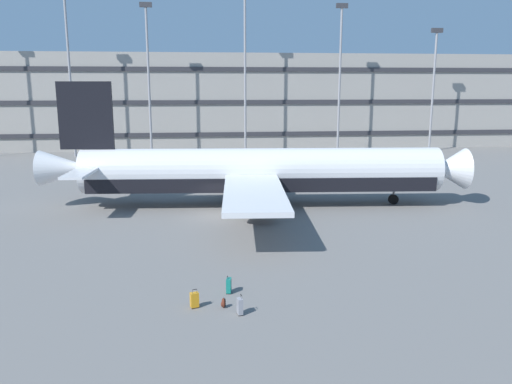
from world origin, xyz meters
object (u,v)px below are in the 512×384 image
object	(u,v)px
suitcase_teal	(229,285)
suitcase_silver	(240,306)
suitcase_small	(194,300)
backpack_orange	(223,303)
airliner	(257,172)

from	to	relation	value
suitcase_teal	suitcase_silver	distance (m)	2.66
suitcase_teal	suitcase_silver	world-z (taller)	suitcase_silver
suitcase_small	backpack_orange	xyz separation A→B (m)	(1.39, -0.15, -0.17)
suitcase_silver	backpack_orange	xyz separation A→B (m)	(-0.75, 0.85, -0.19)
suitcase_silver	backpack_orange	distance (m)	1.15
suitcase_silver	backpack_orange	size ratio (longest dim) A/B	1.82
suitcase_silver	backpack_orange	world-z (taller)	suitcase_silver
airliner	backpack_orange	bearing A→B (deg)	-100.48
airliner	suitcase_teal	world-z (taller)	airliner
suitcase_silver	suitcase_small	bearing A→B (deg)	154.92
suitcase_silver	suitcase_small	world-z (taller)	suitcase_silver
suitcase_teal	suitcase_small	bearing A→B (deg)	-137.09
airliner	suitcase_small	bearing A→B (deg)	-104.12
suitcase_teal	suitcase_silver	bearing A→B (deg)	-81.68
suitcase_teal	suitcase_small	distance (m)	2.40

